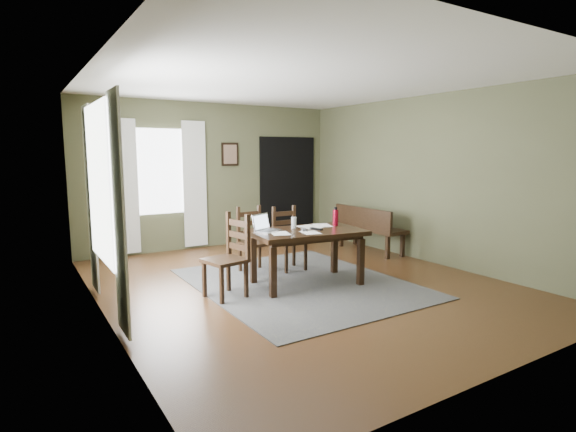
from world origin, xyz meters
TOP-DOWN VIEW (x-y plane):
  - ground at (0.00, 0.00)m, footprint 5.00×6.00m
  - room_shell at (0.00, 0.00)m, footprint 5.02×6.02m
  - rug at (0.00, 0.00)m, footprint 2.60×3.20m
  - dining_table at (0.06, -0.08)m, footprint 1.58×1.06m
  - chair_end at (-1.06, -0.02)m, footprint 0.53×0.53m
  - chair_back_left at (-0.24, 0.88)m, footprint 0.46×0.46m
  - chair_back_right at (0.28, 0.73)m, footprint 0.43×0.43m
  - bench at (2.15, 1.03)m, footprint 0.46×1.45m
  - laptop at (-0.46, 0.14)m, footprint 0.41×0.37m
  - computer_mouse at (-0.01, -0.13)m, footprint 0.09×0.11m
  - tv_remote at (0.19, -0.12)m, footprint 0.10×0.20m
  - drinking_glass at (-0.01, 0.13)m, footprint 0.07×0.07m
  - water_bottle at (0.62, 0.01)m, footprint 0.08×0.08m
  - paper_a at (-0.38, -0.12)m, footprint 0.30×0.35m
  - paper_c at (0.24, 0.10)m, footprint 0.26×0.33m
  - paper_d at (0.47, 0.12)m, footprint 0.32×0.36m
  - paper_e at (-0.01, -0.27)m, footprint 0.26×0.31m
  - window_left at (-2.47, 0.20)m, footprint 0.01×1.30m
  - window_back at (-1.00, 2.97)m, footprint 1.00×0.01m
  - curtain_left_near at (-2.44, -0.62)m, footprint 0.03×0.48m
  - curtain_left_far at (-2.44, 1.02)m, footprint 0.03×0.48m
  - curtain_back_left at (-1.62, 2.94)m, footprint 0.44×0.03m
  - curtain_back_right at (-0.38, 2.94)m, footprint 0.44×0.03m
  - framed_picture at (0.35, 2.97)m, footprint 0.34×0.03m
  - doorway_back at (1.65, 2.97)m, footprint 1.30×0.03m

SIDE VIEW (x-z plane):
  - ground at x=0.00m, z-range -0.01..0.00m
  - rug at x=0.00m, z-range 0.00..0.01m
  - chair_back_right at x=0.28m, z-range -0.01..0.95m
  - chair_back_left at x=-0.24m, z-range -0.01..0.97m
  - bench at x=2.15m, z-range 0.08..0.90m
  - chair_end at x=-1.06m, z-range -0.01..1.02m
  - dining_table at x=0.06m, z-range 0.29..1.03m
  - paper_e at x=-0.01m, z-range 0.75..0.75m
  - paper_a at x=-0.38m, z-range 0.75..0.75m
  - paper_d at x=0.47m, z-range 0.75..0.75m
  - paper_c at x=0.24m, z-range 0.75..0.75m
  - tv_remote at x=0.19m, z-range 0.75..0.77m
  - computer_mouse at x=-0.01m, z-range 0.75..0.79m
  - laptop at x=-0.46m, z-range 0.70..0.92m
  - drinking_glass at x=-0.01m, z-range 0.75..0.91m
  - water_bottle at x=0.62m, z-range 0.74..1.00m
  - doorway_back at x=1.65m, z-range 0.00..2.10m
  - curtain_left_near at x=-2.44m, z-range 0.05..2.35m
  - curtain_left_far at x=-2.44m, z-range 0.05..2.35m
  - curtain_back_left at x=-1.62m, z-range 0.05..2.35m
  - curtain_back_right at x=-0.38m, z-range 0.05..2.35m
  - window_left at x=-2.47m, z-range 0.60..2.30m
  - window_back at x=-1.00m, z-range 0.70..2.20m
  - framed_picture at x=0.35m, z-range 1.53..1.97m
  - room_shell at x=0.00m, z-range 0.45..3.16m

